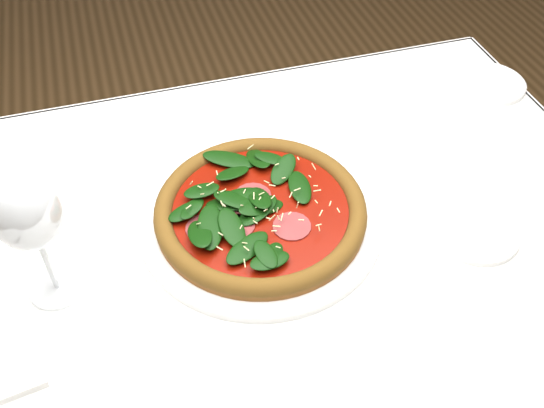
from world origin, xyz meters
name	(u,v)px	position (x,y,z in m)	size (l,w,h in m)	color
dining_table	(261,265)	(0.00, 0.00, 0.65)	(1.21, 0.81, 0.75)	white
plate	(261,217)	(0.00, 0.01, 0.76)	(0.38, 0.38, 0.02)	white
pizza	(260,208)	(0.00, 0.01, 0.78)	(0.41, 0.41, 0.04)	#9D5E26
wine_glass	(27,213)	(-0.31, -0.03, 0.91)	(0.09, 0.09, 0.22)	white
saucer_near	(476,231)	(0.31, -0.11, 0.76)	(0.13, 0.13, 0.01)	white
saucer_far	(489,83)	(0.54, 0.23, 0.76)	(0.14, 0.14, 0.01)	white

